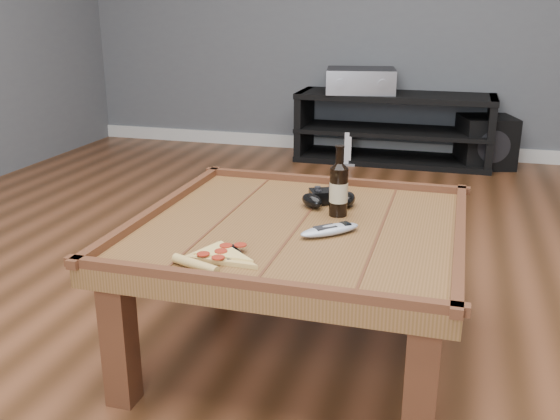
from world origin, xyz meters
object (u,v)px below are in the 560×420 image
(coffee_table, at_px, (300,241))
(av_receiver, at_px, (361,80))
(beer_bottle, at_px, (339,188))
(game_controller, at_px, (329,198))
(game_console, at_px, (348,148))
(pizza_slice, at_px, (217,256))
(smartphone, at_px, (230,254))
(subwoofer, at_px, (486,142))
(remote_control, at_px, (330,230))
(media_console, at_px, (394,129))

(coffee_table, relative_size, av_receiver, 1.89)
(beer_bottle, xyz_separation_m, game_controller, (-0.05, 0.10, -0.07))
(beer_bottle, distance_m, game_console, 2.56)
(pizza_slice, distance_m, smartphone, 0.04)
(pizza_slice, height_order, game_console, pizza_slice)
(beer_bottle, xyz_separation_m, subwoofer, (0.55, 2.68, -0.37))
(smartphone, xyz_separation_m, remote_control, (0.23, 0.25, 0.01))
(pizza_slice, height_order, remote_control, remote_control)
(coffee_table, height_order, av_receiver, av_receiver)
(av_receiver, xyz_separation_m, subwoofer, (0.90, 0.05, -0.41))
(remote_control, bearing_deg, game_controller, 149.54)
(av_receiver, distance_m, game_console, 0.50)
(remote_control, bearing_deg, av_receiver, 144.27)
(av_receiver, bearing_deg, game_console, -121.71)
(game_console, bearing_deg, subwoofer, 0.81)
(game_controller, bearing_deg, game_console, 73.97)
(beer_bottle, distance_m, game_controller, 0.13)
(pizza_slice, xyz_separation_m, remote_control, (0.25, 0.27, 0.01))
(smartphone, xyz_separation_m, game_console, (-0.19, 2.92, -0.35))
(remote_control, bearing_deg, media_console, 139.13)
(smartphone, height_order, subwoofer, smartphone)
(av_receiver, height_order, game_console, av_receiver)
(beer_bottle, bearing_deg, coffee_table, -129.73)
(av_receiver, bearing_deg, media_console, -8.51)
(media_console, relative_size, game_console, 5.74)
(pizza_slice, distance_m, game_console, 2.97)
(pizza_slice, distance_m, av_receiver, 3.09)
(pizza_slice, bearing_deg, subwoofer, 96.43)
(game_controller, relative_size, av_receiver, 0.36)
(coffee_table, xyz_separation_m, beer_bottle, (0.10, 0.12, 0.15))
(beer_bottle, distance_m, remote_control, 0.20)
(media_console, bearing_deg, smartphone, -92.21)
(coffee_table, bearing_deg, game_console, 96.74)
(av_receiver, bearing_deg, subwoofer, -6.47)
(coffee_table, bearing_deg, pizza_slice, -112.90)
(beer_bottle, height_order, remote_control, beer_bottle)
(beer_bottle, relative_size, av_receiver, 0.43)
(media_console, xyz_separation_m, pizza_slice, (-0.14, -3.09, 0.21))
(remote_control, height_order, av_receiver, av_receiver)
(media_console, bearing_deg, coffee_table, -90.00)
(game_console, bearing_deg, beer_bottle, -91.14)
(pizza_slice, xyz_separation_m, game_console, (-0.16, 2.95, -0.35))
(media_console, xyz_separation_m, subwoofer, (0.65, 0.05, -0.07))
(pizza_slice, bearing_deg, smartphone, 67.62)
(coffee_table, xyz_separation_m, media_console, (0.00, 2.75, -0.15))
(beer_bottle, distance_m, pizza_slice, 0.53)
(pizza_slice, relative_size, subwoofer, 0.69)
(remote_control, relative_size, av_receiver, 0.34)
(av_receiver, relative_size, game_console, 2.24)
(remote_control, relative_size, subwoofer, 0.42)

